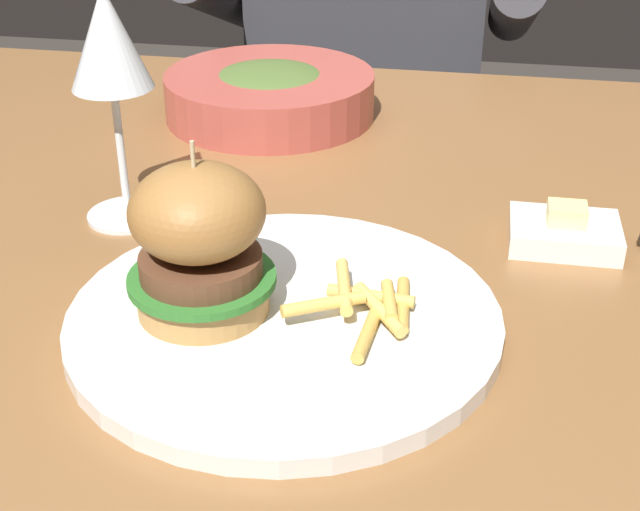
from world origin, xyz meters
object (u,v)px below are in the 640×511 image
at_px(main_plate, 284,319).
at_px(soup_bowl, 270,93).
at_px(wine_glass, 109,49).
at_px(butter_dish, 564,232).
at_px(burger_sandwich, 199,241).
at_px(diner_person, 367,120).

distance_m(main_plate, soup_bowl, 0.43).
bearing_deg(wine_glass, butter_dish, 2.52).
bearing_deg(burger_sandwich, diner_person, 90.11).
height_order(main_plate, diner_person, diner_person).
xyz_separation_m(main_plate, wine_glass, (-0.17, 0.15, 0.14)).
relative_size(wine_glass, diner_person, 0.17).
relative_size(main_plate, soup_bowl, 1.31).
distance_m(wine_glass, butter_dish, 0.40).
relative_size(burger_sandwich, soup_bowl, 0.54).
distance_m(butter_dish, diner_person, 0.79).
height_order(wine_glass, soup_bowl, wine_glass).
bearing_deg(burger_sandwich, butter_dish, 33.53).
xyz_separation_m(wine_glass, diner_person, (0.11, 0.74, -0.33)).
xyz_separation_m(butter_dish, diner_person, (-0.26, 0.73, -0.19)).
relative_size(butter_dish, soup_bowl, 0.38).
bearing_deg(wine_glass, soup_bowl, 76.34).
height_order(main_plate, butter_dish, butter_dish).
relative_size(butter_dish, diner_person, 0.08).
distance_m(main_plate, burger_sandwich, 0.08).
bearing_deg(soup_bowl, wine_glass, -103.66).
bearing_deg(main_plate, butter_dish, 39.00).
bearing_deg(main_plate, wine_glass, 139.73).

